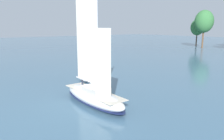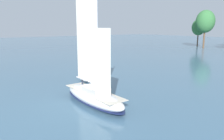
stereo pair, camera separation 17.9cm
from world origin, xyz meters
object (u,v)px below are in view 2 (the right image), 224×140
at_px(tree_shore_left, 199,27).
at_px(sailboat_main, 94,94).
at_px(motor_tender, 84,78).
at_px(channel_buoy, 108,66).
at_px(tree_shore_right, 205,21).

distance_m(tree_shore_left, sailboat_main, 98.37).
distance_m(motor_tender, channel_buoy, 12.22).
distance_m(sailboat_main, channel_buoy, 23.95).
distance_m(tree_shore_left, motor_tender, 89.30).
bearing_deg(motor_tender, channel_buoy, 123.19).
relative_size(tree_shore_left, tree_shore_right, 0.78).
bearing_deg(motor_tender, tree_shore_left, 109.49).
xyz_separation_m(tree_shore_right, motor_tender, (22.49, -77.53, -11.85)).
xyz_separation_m(tree_shore_right, channel_buoy, (15.80, -67.31, -11.58)).
height_order(sailboat_main, motor_tender, sailboat_main).
xyz_separation_m(sailboat_main, motor_tender, (-11.68, 5.14, -0.76)).
bearing_deg(motor_tender, sailboat_main, -23.76).
height_order(motor_tender, channel_buoy, channel_buoy).
bearing_deg(sailboat_main, tree_shore_left, 114.93).
distance_m(tree_shore_right, channel_buoy, 70.10).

